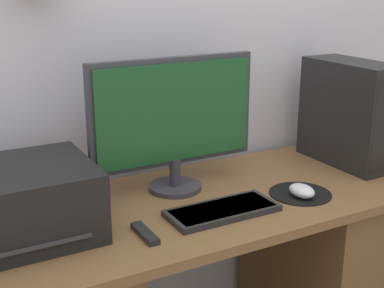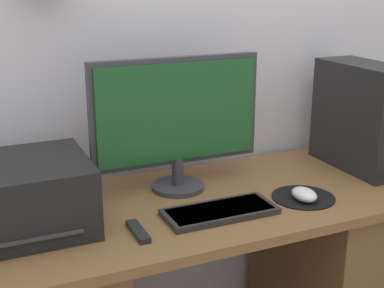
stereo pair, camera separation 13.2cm
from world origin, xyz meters
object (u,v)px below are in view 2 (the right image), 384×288
Objects in this scene: printer at (22,196)px; remote_control at (138,231)px; mouse at (304,194)px; monitor at (177,117)px; computer_tower at (363,117)px; keyboard at (220,211)px.

remote_control is at bearing -30.81° from printer.
printer is (-0.82, 0.16, 0.07)m from mouse.
monitor reaches higher than computer_tower.
remote_control is at bearing -130.60° from monitor.
computer_tower reaches higher than mouse.
mouse is at bearing -11.27° from printer.
keyboard is 0.88× the size of computer_tower.
monitor is 0.70m from computer_tower.
monitor is 0.42m from remote_control.
printer reaches higher than mouse.
remote_control is at bearing -175.05° from keyboard.
keyboard is at bearing -81.19° from monitor.
monitor is at bearing 49.40° from remote_control.
computer_tower is (0.65, 0.17, 0.18)m from keyboard.
mouse is 0.74× the size of remote_control.
monitor is 5.88× the size of mouse.
monitor is 1.48× the size of computer_tower.
monitor is at bearing 140.99° from mouse.
keyboard is 0.56m from printer.
printer is 2.84× the size of remote_control.
mouse is at bearing -153.18° from computer_tower.
keyboard is 3.50× the size of mouse.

